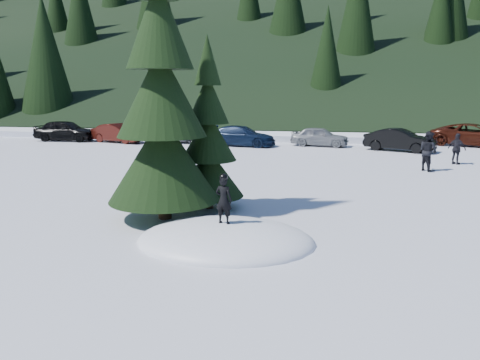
% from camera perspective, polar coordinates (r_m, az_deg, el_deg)
% --- Properties ---
extents(ground, '(200.00, 200.00, 0.00)m').
position_cam_1_polar(ground, '(11.77, -1.76, -7.54)').
color(ground, white).
rests_on(ground, ground).
extents(snow_mound, '(4.48, 3.52, 0.96)m').
position_cam_1_polar(snow_mound, '(11.77, -1.76, -7.54)').
color(snow_mound, white).
rests_on(snow_mound, ground).
extents(forest_hillside, '(200.00, 60.00, 25.00)m').
position_cam_1_polar(forest_hillside, '(65.54, 8.35, 18.69)').
color(forest_hillside, black).
rests_on(forest_hillside, ground).
extents(spruce_tall, '(3.20, 3.20, 8.60)m').
position_cam_1_polar(spruce_tall, '(13.49, -9.56, 9.08)').
color(spruce_tall, black).
rests_on(spruce_tall, ground).
extents(spruce_short, '(2.20, 2.20, 5.37)m').
position_cam_1_polar(spruce_short, '(14.63, -3.87, 4.58)').
color(spruce_short, black).
rests_on(spruce_short, ground).
extents(child_skier, '(0.48, 0.37, 1.18)m').
position_cam_1_polar(child_skier, '(11.49, -2.00, -2.46)').
color(child_skier, black).
rests_on(child_skier, snow_mound).
extents(adult_0, '(1.06, 1.12, 1.83)m').
position_cam_1_polar(adult_0, '(23.23, 21.96, 3.28)').
color(adult_0, black).
rests_on(adult_0, ground).
extents(adult_1, '(0.93, 0.90, 1.56)m').
position_cam_1_polar(adult_1, '(25.80, 24.93, 3.45)').
color(adult_1, black).
rests_on(adult_1, ground).
extents(car_0, '(4.47, 1.82, 1.52)m').
position_cam_1_polar(car_0, '(36.22, -20.48, 5.68)').
color(car_0, black).
rests_on(car_0, ground).
extents(car_1, '(4.22, 2.52, 1.31)m').
position_cam_1_polar(car_1, '(34.12, -14.59, 5.55)').
color(car_1, '#350E09').
rests_on(car_1, ground).
extents(car_2, '(4.93, 2.64, 1.32)m').
position_cam_1_polar(car_2, '(33.36, -7.80, 5.69)').
color(car_2, '#4D4E55').
rests_on(car_2, ground).
extents(car_3, '(4.82, 2.63, 1.32)m').
position_cam_1_polar(car_3, '(31.01, 0.17, 5.39)').
color(car_3, '#0E1A32').
rests_on(car_3, ground).
extents(car_4, '(3.95, 2.16, 1.27)m').
position_cam_1_polar(car_4, '(31.32, 9.70, 5.25)').
color(car_4, gray).
rests_on(car_4, ground).
extents(car_5, '(4.34, 3.03, 1.36)m').
position_cam_1_polar(car_5, '(30.06, 18.88, 4.65)').
color(car_5, black).
rests_on(car_5, ground).
extents(car_6, '(5.83, 4.24, 1.47)m').
position_cam_1_polar(car_6, '(34.53, 26.61, 4.93)').
color(car_6, '#39130A').
rests_on(car_6, ground).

